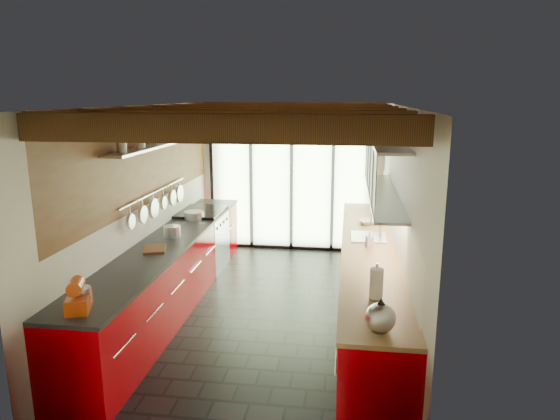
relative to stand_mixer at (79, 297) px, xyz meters
The scene contains 18 objects.
ground 2.74m from the stand_mixer, 59.96° to the left, with size 5.50×5.50×0.00m, color black.
room_shell 2.61m from the stand_mixer, 59.96° to the left, with size 5.50×5.50×5.50m.
ceiling_beams 3.21m from the stand_mixer, 63.75° to the left, with size 3.14×5.06×4.90m.
glass_door 5.09m from the stand_mixer, 75.44° to the left, with size 2.95×0.10×2.90m.
left_counter 2.27m from the stand_mixer, 90.13° to the left, with size 0.68×5.00×0.92m.
range_stove 3.69m from the stand_mixer, 90.08° to the left, with size 0.66×0.90×0.97m.
right_counter 3.41m from the stand_mixer, 40.83° to the left, with size 0.68×5.00×0.92m.
sink_assembly 3.65m from the stand_mixer, 45.43° to the left, with size 0.45×0.52×0.43m.
upper_cabinets_right 3.77m from the stand_mixer, 42.76° to the left, with size 0.34×3.00×3.00m.
left_wall_fixtures 2.58m from the stand_mixer, 94.67° to the left, with size 0.28×2.60×0.96m.
stand_mixer is the anchor object (origin of this frame).
pot_large 2.30m from the stand_mixer, 90.00° to the left, with size 0.22×0.22×0.14m, color silver.
pot_small 3.26m from the stand_mixer, 90.00° to the left, with size 0.29×0.29×0.11m, color silver.
cutting_board 1.70m from the stand_mixer, 90.00° to the left, with size 0.24×0.34×0.03m, color brown.
kettle 2.54m from the stand_mixer, ahead, with size 0.26×0.31×0.28m.
paper_towel 2.61m from the stand_mixer, 13.19° to the left, with size 0.13×0.13×0.33m.
soap_bottle 3.37m from the stand_mixer, 41.15° to the left, with size 0.08×0.08×0.18m, color silver.
bowl 4.16m from the stand_mixer, 52.37° to the left, with size 0.24×0.24×0.06m, color silver.
Camera 1 is at (0.99, -5.92, 2.72)m, focal length 32.00 mm.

